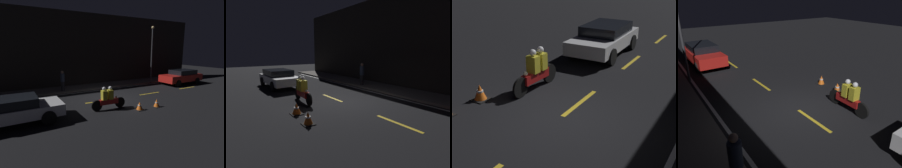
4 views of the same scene
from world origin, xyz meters
TOP-DOWN VIEW (x-y plane):
  - ground_plane at (0.00, 0.00)m, footprint 56.00×56.00m
  - raised_curb at (0.00, 4.50)m, footprint 28.00×2.39m
  - building_front at (0.00, 5.85)m, footprint 28.00×0.30m
  - lane_dash_a at (-10.00, 0.00)m, footprint 2.00×0.14m
  - lane_dash_b at (-5.50, 0.00)m, footprint 2.00×0.14m
  - lane_dash_c at (-1.00, 0.00)m, footprint 2.00×0.14m
  - lane_dash_d at (3.50, 0.00)m, footprint 2.00×0.14m
  - lane_solid_kerb at (0.00, 3.06)m, footprint 25.20×0.14m
  - sedan_white at (-6.06, -1.51)m, footprint 4.30×2.09m
  - motorcycle at (-1.22, -1.74)m, footprint 2.19×0.38m
  - traffic_cone_near at (0.39, -2.73)m, footprint 0.49×0.49m
  - traffic_cone_mid at (1.66, -2.79)m, footprint 0.44×0.44m
  - pedestrian at (-2.57, 3.76)m, footprint 0.34×0.34m

SIDE VIEW (x-z plane):
  - ground_plane at x=0.00m, z-range 0.00..0.00m
  - lane_solid_kerb at x=0.00m, z-range 0.00..0.01m
  - lane_dash_a at x=-10.00m, z-range 0.00..0.01m
  - lane_dash_b at x=-5.50m, z-range 0.00..0.01m
  - lane_dash_c at x=-1.00m, z-range 0.00..0.01m
  - lane_dash_d at x=3.50m, z-range 0.00..0.01m
  - raised_curb at x=0.00m, z-range 0.00..0.13m
  - traffic_cone_mid at x=1.66m, z-range -0.01..0.49m
  - traffic_cone_near at x=0.39m, z-range -0.01..0.49m
  - motorcycle at x=-1.22m, z-range -0.04..1.36m
  - sedan_white at x=-6.06m, z-range 0.07..1.39m
  - pedestrian at x=-2.57m, z-range 0.15..1.82m
  - building_front at x=0.00m, z-range 0.00..6.92m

